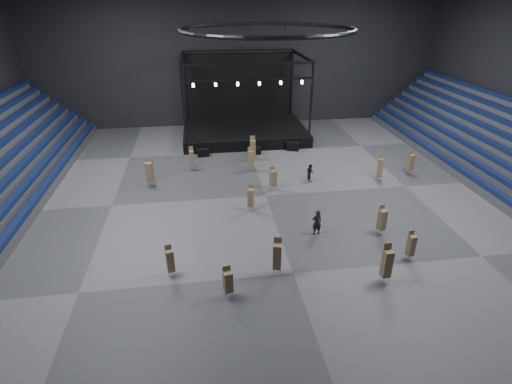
{
  "coord_description": "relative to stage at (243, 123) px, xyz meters",
  "views": [
    {
      "loc": [
        -4.99,
        -29.46,
        15.3
      ],
      "look_at": [
        -1.08,
        -2.0,
        1.4
      ],
      "focal_mm": 28.0,
      "sensor_mm": 36.0,
      "label": 1
    }
  ],
  "objects": [
    {
      "name": "chair_stack_3",
      "position": [
        -1.53,
        -18.58,
        -0.3
      ],
      "size": [
        0.59,
        0.59,
        2.19
      ],
      "rotation": [
        0.0,
        0.0,
        -0.33
      ],
      "color": "silver",
      "rests_on": "floor"
    },
    {
      "name": "flight_case_mid",
      "position": [
        0.5,
        -6.58,
        -1.07
      ],
      "size": [
        1.17,
        0.62,
        0.76
      ],
      "primitive_type": "cube",
      "rotation": [
        0.0,
        0.0,
        0.05
      ],
      "color": "black",
      "rests_on": "floor"
    },
    {
      "name": "chair_stack_1",
      "position": [
        10.68,
        -14.71,
        -0.17
      ],
      "size": [
        0.59,
        0.59,
        2.51
      ],
      "rotation": [
        0.0,
        0.0,
        -0.36
      ],
      "color": "silver",
      "rests_on": "floor"
    },
    {
      "name": "chair_stack_4",
      "position": [
        -0.53,
        -10.91,
        -0.22
      ],
      "size": [
        0.61,
        0.61,
        2.38
      ],
      "rotation": [
        0.0,
        0.0,
        0.42
      ],
      "color": "silver",
      "rests_on": "floor"
    },
    {
      "name": "crew_member",
      "position": [
        4.47,
        -13.82,
        -0.66
      ],
      "size": [
        0.74,
        0.87,
        1.58
      ],
      "primitive_type": "imported",
      "rotation": [
        0.0,
        0.0,
        1.77
      ],
      "color": "black",
      "rests_on": "floor"
    },
    {
      "name": "chair_stack_10",
      "position": [
        7.62,
        -26.36,
        -0.36
      ],
      "size": [
        0.51,
        0.51,
        2.09
      ],
      "rotation": [
        0.0,
        0.0,
        0.23
      ],
      "color": "silver",
      "rests_on": "floor"
    },
    {
      "name": "flight_case_right",
      "position": [
        4.66,
        -6.0,
        -0.99
      ],
      "size": [
        1.52,
        1.13,
        0.91
      ],
      "primitive_type": "cube",
      "rotation": [
        0.0,
        0.0,
        -0.37
      ],
      "color": "black",
      "rests_on": "floor"
    },
    {
      "name": "chair_stack_13",
      "position": [
        0.02,
        -8.22,
        -0.14
      ],
      "size": [
        0.52,
        0.52,
        2.52
      ],
      "rotation": [
        0.0,
        0.0,
        -0.01
      ],
      "color": "silver",
      "rests_on": "floor"
    },
    {
      "name": "wall_front",
      "position": [
        -0.0,
        -37.24,
        7.55
      ],
      "size": [
        50.0,
        0.2,
        18.0
      ],
      "primitive_type": "cube",
      "color": "black",
      "rests_on": "ground"
    },
    {
      "name": "chair_stack_5",
      "position": [
        5.12,
        -28.22,
        -0.11
      ],
      "size": [
        0.53,
        0.53,
        2.6
      ],
      "rotation": [
        0.0,
        0.0,
        0.05
      ],
      "color": "silver",
      "rests_on": "floor"
    },
    {
      "name": "chair_stack_12",
      "position": [
        -0.99,
        -26.56,
        -0.16
      ],
      "size": [
        0.6,
        0.6,
        2.48
      ],
      "rotation": [
        0.0,
        0.0,
        -0.24
      ],
      "color": "silver",
      "rests_on": "floor"
    },
    {
      "name": "chair_stack_7",
      "position": [
        -6.07,
        -9.94,
        -0.25
      ],
      "size": [
        0.47,
        0.47,
        2.36
      ],
      "rotation": [
        0.0,
        0.0,
        0.13
      ],
      "color": "silver",
      "rests_on": "floor"
    },
    {
      "name": "chair_stack_6",
      "position": [
        14.0,
        -13.8,
        -0.21
      ],
      "size": [
        0.62,
        0.62,
        2.37
      ],
      "rotation": [
        0.0,
        0.0,
        0.32
      ],
      "color": "silver",
      "rests_on": "floor"
    },
    {
      "name": "wall_back",
      "position": [
        -0.0,
        4.76,
        7.55
      ],
      "size": [
        50.0,
        0.2,
        18.0
      ],
      "primitive_type": "cube",
      "color": "black",
      "rests_on": "ground"
    },
    {
      "name": "chair_stack_11",
      "position": [
        -7.31,
        -25.88,
        -0.35
      ],
      "size": [
        0.53,
        0.53,
        2.13
      ],
      "rotation": [
        0.0,
        0.0,
        0.32
      ],
      "color": "silver",
      "rests_on": "floor"
    },
    {
      "name": "chair_stack_2",
      "position": [
        -4.07,
        -28.22,
        -0.38
      ],
      "size": [
        0.57,
        0.57,
        1.99
      ],
      "rotation": [
        0.0,
        0.0,
        0.24
      ],
      "color": "silver",
      "rests_on": "floor"
    },
    {
      "name": "floor",
      "position": [
        -0.0,
        -16.24,
        -1.45
      ],
      "size": [
        50.0,
        50.0,
        0.0
      ],
      "primitive_type": "plane",
      "color": "#555557",
      "rests_on": "ground"
    },
    {
      "name": "chair_stack_8",
      "position": [
        7.05,
        -23.25,
        -0.26
      ],
      "size": [
        0.6,
        0.6,
        2.26
      ],
      "rotation": [
        0.0,
        0.0,
        0.33
      ],
      "color": "silver",
      "rests_on": "floor"
    },
    {
      "name": "chair_stack_9",
      "position": [
        -9.67,
        -12.92,
        -0.09
      ],
      "size": [
        0.65,
        0.65,
        2.61
      ],
      "rotation": [
        0.0,
        0.0,
        -0.24
      ],
      "color": "silver",
      "rests_on": "floor"
    },
    {
      "name": "chair_stack_0",
      "position": [
        0.82,
        -15.26,
        -0.3
      ],
      "size": [
        0.63,
        0.63,
        2.16
      ],
      "rotation": [
        0.0,
        0.0,
        0.36
      ],
      "color": "silver",
      "rests_on": "floor"
    },
    {
      "name": "man_center",
      "position": [
        2.58,
        -22.63,
        -0.49
      ],
      "size": [
        0.76,
        0.56,
        1.91
      ],
      "primitive_type": "imported",
      "rotation": [
        0.0,
        0.0,
        3.3
      ],
      "color": "black",
      "rests_on": "floor"
    },
    {
      "name": "stage",
      "position": [
        0.0,
        0.0,
        0.0
      ],
      "size": [
        14.0,
        10.0,
        9.2
      ],
      "color": "black",
      "rests_on": "floor"
    },
    {
      "name": "flight_case_left",
      "position": [
        -4.95,
        -6.44,
        -1.05
      ],
      "size": [
        1.25,
        0.69,
        0.81
      ],
      "primitive_type": "cube",
      "rotation": [
        0.0,
        0.0,
        0.07
      ],
      "color": "black",
      "rests_on": "floor"
    },
    {
      "name": "truss_ring",
      "position": [
        -0.0,
        -16.24,
        11.55
      ],
      "size": [
        12.3,
        12.3,
        5.15
      ],
      "color": "black",
      "rests_on": "ceiling"
    }
  ]
}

